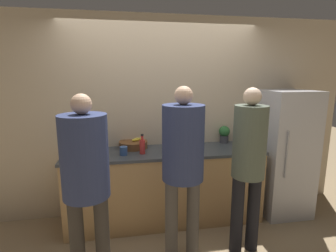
{
  "coord_description": "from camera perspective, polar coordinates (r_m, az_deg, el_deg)",
  "views": [
    {
      "loc": [
        -0.51,
        -2.73,
        1.86
      ],
      "look_at": [
        0.0,
        0.15,
        1.28
      ],
      "focal_mm": 28.0,
      "sensor_mm": 36.0,
      "label": 1
    }
  ],
  "objects": [
    {
      "name": "ground_plane",
      "position": [
        3.34,
        0.47,
        -22.65
      ],
      "size": [
        14.0,
        14.0,
        0.0
      ],
      "primitive_type": "plane",
      "color": "#9E8460"
    },
    {
      "name": "wall_back",
      "position": [
        3.49,
        -1.53,
        1.95
      ],
      "size": [
        5.2,
        0.06,
        2.6
      ],
      "color": "#C6B293",
      "rests_on": "ground_plane"
    },
    {
      "name": "counter",
      "position": [
        3.43,
        -0.65,
        -12.77
      ],
      "size": [
        2.44,
        0.66,
        0.93
      ],
      "color": "tan",
      "rests_on": "ground_plane"
    },
    {
      "name": "refrigerator",
      "position": [
        3.85,
        23.72,
        -5.29
      ],
      "size": [
        0.62,
        0.69,
        1.66
      ],
      "color": "#B7B7BC",
      "rests_on": "ground_plane"
    },
    {
      "name": "person_left",
      "position": [
        2.37,
        -17.51,
        -9.31
      ],
      "size": [
        0.4,
        0.4,
        1.71
      ],
      "color": "#38332D",
      "rests_on": "ground_plane"
    },
    {
      "name": "person_center",
      "position": [
        2.57,
        3.28,
        -6.45
      ],
      "size": [
        0.41,
        0.41,
        1.76
      ],
      "color": "#4C4742",
      "rests_on": "ground_plane"
    },
    {
      "name": "person_right",
      "position": [
        2.78,
        17.13,
        -6.82
      ],
      "size": [
        0.33,
        0.33,
        1.74
      ],
      "color": "black",
      "rests_on": "ground_plane"
    },
    {
      "name": "fruit_bowl",
      "position": [
        3.39,
        -7.57,
        -4.0
      ],
      "size": [
        0.36,
        0.36,
        0.13
      ],
      "color": "brown",
      "rests_on": "counter"
    },
    {
      "name": "utensil_crock",
      "position": [
        3.34,
        1.13,
        -3.72
      ],
      "size": [
        0.11,
        0.11,
        0.3
      ],
      "color": "#ADA393",
      "rests_on": "counter"
    },
    {
      "name": "bottle_red",
      "position": [
        3.12,
        -5.61,
        -4.37
      ],
      "size": [
        0.07,
        0.07,
        0.24
      ],
      "color": "red",
      "rests_on": "counter"
    },
    {
      "name": "bottle_dark",
      "position": [
        3.12,
        0.06,
        -4.61
      ],
      "size": [
        0.08,
        0.08,
        0.2
      ],
      "color": "#333338",
      "rests_on": "counter"
    },
    {
      "name": "cup_blue",
      "position": [
        3.11,
        -9.66,
        -5.35
      ],
      "size": [
        0.09,
        0.09,
        0.1
      ],
      "color": "#335184",
      "rests_on": "counter"
    },
    {
      "name": "potted_plant",
      "position": [
        3.68,
        12.16,
        -1.63
      ],
      "size": [
        0.15,
        0.15,
        0.23
      ],
      "color": "#3D3D42",
      "rests_on": "counter"
    }
  ]
}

